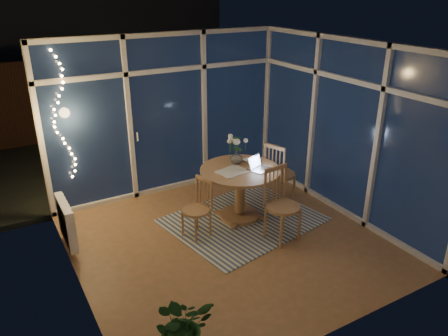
{
  "coord_description": "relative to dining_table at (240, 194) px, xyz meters",
  "views": [
    {
      "loc": [
        -2.62,
        -4.43,
        3.29
      ],
      "look_at": [
        0.07,
        0.25,
        0.98
      ],
      "focal_mm": 35.0,
      "sensor_mm": 36.0,
      "label": 1
    }
  ],
  "objects": [
    {
      "name": "phone",
      "position": [
        0.04,
        -0.08,
        0.4
      ],
      "size": [
        0.1,
        0.05,
        0.01
      ],
      "primitive_type": "cube",
      "rotation": [
        0.0,
        0.0,
        -0.04
      ],
      "color": "black",
      "rests_on": "dining_table"
    },
    {
      "name": "chair_left",
      "position": [
        -0.8,
        -0.15,
        0.03
      ],
      "size": [
        0.49,
        0.49,
        0.86
      ],
      "primitive_type": "cube",
      "rotation": [
        0.0,
        0.0,
        -1.29
      ],
      "color": "olive",
      "rests_on": "floor"
    },
    {
      "name": "radiator",
      "position": [
        -2.41,
        0.43,
        0.0
      ],
      "size": [
        0.1,
        0.7,
        0.58
      ],
      "primitive_type": "cube",
      "color": "white",
      "rests_on": "wall_left"
    },
    {
      "name": "fairy_lights",
      "position": [
        -2.12,
        1.41,
        1.13
      ],
      "size": [
        0.24,
        0.1,
        1.85
      ],
      "primitive_type": null,
      "color": "#FBBA64",
      "rests_on": "window_wall_back"
    },
    {
      "name": "wall_back",
      "position": [
        -0.47,
        1.53,
        0.9
      ],
      "size": [
        4.0,
        0.04,
        2.6
      ],
      "primitive_type": "cube",
      "color": "white",
      "rests_on": "floor"
    },
    {
      "name": "chair_front",
      "position": [
        0.19,
        -0.79,
        0.12
      ],
      "size": [
        0.52,
        0.52,
        1.04
      ],
      "primitive_type": "cube",
      "rotation": [
        0.0,
        0.0,
        0.08
      ],
      "color": "olive",
      "rests_on": "floor"
    },
    {
      "name": "newspapers",
      "position": [
        -0.19,
        -0.03,
        0.4
      ],
      "size": [
        0.44,
        0.35,
        0.01
      ],
      "primitive_type": "cube",
      "rotation": [
        0.0,
        0.0,
        0.08
      ],
      "color": "silver",
      "rests_on": "dining_table"
    },
    {
      "name": "neighbour_roof",
      "position": [
        -0.17,
        8.03,
        1.8
      ],
      "size": [
        7.0,
        3.0,
        2.2
      ],
      "primitive_type": "cube",
      "color": "#30343A",
      "rests_on": "ground"
    },
    {
      "name": "dining_table",
      "position": [
        0.0,
        0.0,
        0.0
      ],
      "size": [
        1.36,
        1.36,
        0.8
      ],
      "primitive_type": "cylinder",
      "rotation": [
        0.0,
        0.0,
        0.18
      ],
      "color": "olive",
      "rests_on": "floor"
    },
    {
      "name": "potted_plant",
      "position": [
        -1.9,
        -2.1,
        -0.02
      ],
      "size": [
        0.55,
        0.48,
        0.76
      ],
      "primitive_type": "imported",
      "rotation": [
        0.0,
        0.0,
        0.02
      ],
      "color": "#19461D",
      "rests_on": "floor"
    },
    {
      "name": "wall_front",
      "position": [
        -0.47,
        -2.47,
        0.9
      ],
      "size": [
        4.0,
        0.04,
        2.6
      ],
      "primitive_type": "cube",
      "color": "white",
      "rests_on": "floor"
    },
    {
      "name": "flower_vase",
      "position": [
        0.06,
        0.22,
        0.5
      ],
      "size": [
        0.23,
        0.23,
        0.21
      ],
      "primitive_type": "imported",
      "rotation": [
        0.0,
        0.0,
        0.18
      ],
      "color": "white",
      "rests_on": "dining_table"
    },
    {
      "name": "rug",
      "position": [
        0.0,
        -0.1,
        -0.39
      ],
      "size": [
        2.37,
        2.03,
        0.01
      ],
      "primitive_type": "cube",
      "rotation": [
        0.0,
        0.0,
        0.18
      ],
      "color": "beige",
      "rests_on": "floor"
    },
    {
      "name": "window_wall_right",
      "position": [
        1.49,
        -0.47,
        0.9
      ],
      "size": [
        0.1,
        4.0,
        2.6
      ],
      "primitive_type": "cube",
      "color": "silver",
      "rests_on": "floor"
    },
    {
      "name": "laptop",
      "position": [
        0.24,
        -0.17,
        0.5
      ],
      "size": [
        0.37,
        0.35,
        0.21
      ],
      "primitive_type": null,
      "rotation": [
        0.0,
        0.0,
        0.41
      ],
      "color": "#BBBBC0",
      "rests_on": "dining_table"
    },
    {
      "name": "bowl",
      "position": [
        0.25,
        0.19,
        0.42
      ],
      "size": [
        0.18,
        0.18,
        0.04
      ],
      "primitive_type": "imported",
      "rotation": [
        0.0,
        0.0,
        0.18
      ],
      "color": "white",
      "rests_on": "dining_table"
    },
    {
      "name": "garden_patio",
      "position": [
        0.03,
        4.53,
        -0.46
      ],
      "size": [
        12.0,
        6.0,
        0.1
      ],
      "primitive_type": "cube",
      "color": "black",
      "rests_on": "ground"
    },
    {
      "name": "chair_right",
      "position": [
        0.81,
        0.1,
        0.13
      ],
      "size": [
        0.62,
        0.62,
        1.05
      ],
      "primitive_type": "cube",
      "rotation": [
        0.0,
        0.0,
        1.91
      ],
      "color": "olive",
      "rests_on": "floor"
    },
    {
      "name": "floor",
      "position": [
        -0.47,
        -0.47,
        -0.4
      ],
      "size": [
        4.0,
        4.0,
        0.0
      ],
      "primitive_type": "plane",
      "color": "olive",
      "rests_on": "ground"
    },
    {
      "name": "ceiling",
      "position": [
        -0.47,
        -0.47,
        2.2
      ],
      "size": [
        4.0,
        4.0,
        0.0
      ],
      "primitive_type": "plane",
      "color": "silver",
      "rests_on": "wall_back"
    },
    {
      "name": "window_wall_back",
      "position": [
        -0.47,
        1.49,
        0.9
      ],
      "size": [
        4.0,
        0.1,
        2.6
      ],
      "primitive_type": "cube",
      "color": "silver",
      "rests_on": "floor"
    },
    {
      "name": "wall_left",
      "position": [
        -2.47,
        -0.47,
        0.9
      ],
      "size": [
        0.04,
        4.0,
        2.6
      ],
      "primitive_type": "cube",
      "color": "white",
      "rests_on": "floor"
    },
    {
      "name": "garden_fence",
      "position": [
        -0.47,
        5.03,
        0.5
      ],
      "size": [
        11.0,
        0.08,
        1.8
      ],
      "primitive_type": "cube",
      "color": "#3B2215",
      "rests_on": "ground"
    },
    {
      "name": "wall_right",
      "position": [
        1.53,
        -0.47,
        0.9
      ],
      "size": [
        0.04,
        4.0,
        2.6
      ],
      "primitive_type": "cube",
      "color": "white",
      "rests_on": "floor"
    },
    {
      "name": "garden_shrubs",
      "position": [
        -1.27,
        2.93,
        0.05
      ],
      "size": [
        0.9,
        0.9,
        0.9
      ],
      "primitive_type": "sphere",
      "color": "black",
      "rests_on": "ground"
    }
  ]
}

